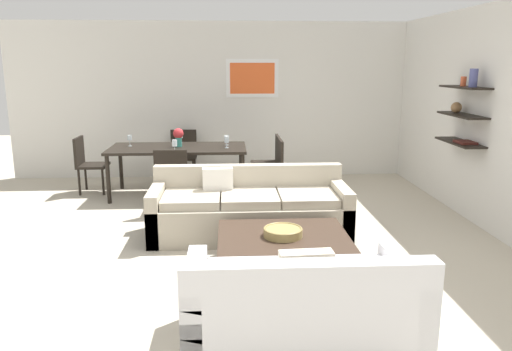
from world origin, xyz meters
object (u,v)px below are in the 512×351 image
Objects in this scene: sofa_beige at (249,211)px; dining_chair_left_far at (87,161)px; dining_chair_right_near at (273,165)px; dining_chair_right_far at (270,159)px; wine_glass_head at (180,135)px; coffee_table at (283,255)px; wine_glass_foot at (175,143)px; wine_glass_left_far at (130,138)px; dining_chair_foot at (172,176)px; wine_glass_right_near at (227,140)px; decorative_bowl at (283,232)px; centerpiece_vase at (178,136)px; dining_chair_head at (183,152)px; loveseat_white at (302,308)px; dining_table at (178,151)px; wine_glass_right_far at (227,138)px.

dining_chair_left_far is (-2.44, 2.11, 0.21)m from sofa_beige.
sofa_beige is 2.61× the size of dining_chair_right_near.
wine_glass_head is (-1.44, 0.21, 0.36)m from dining_chair_right_far.
wine_glass_foot reaches higher than coffee_table.
dining_chair_right_far is 2.21m from wine_glass_left_far.
wine_glass_foot reaches higher than wine_glass_head.
wine_glass_right_near is at bearing 46.46° from dining_chair_foot.
dining_chair_foot is 0.60m from wine_glass_foot.
decorative_bowl is 0.43× the size of dining_chair_right_near.
wine_glass_left_far is 0.76m from centerpiece_vase.
wine_glass_foot reaches higher than wine_glass_left_far.
wine_glass_left_far is (-2.18, -0.10, 0.37)m from dining_chair_right_far.
sofa_beige is at bearing -70.24° from dining_chair_head.
loveseat_white reaches higher than dining_table.
dining_chair_foot reaches higher than dining_table.
wine_glass_foot reaches higher than sofa_beige.
wine_glass_head reaches higher than dining_chair_head.
wine_glass_head is 0.93m from wine_glass_right_near.
wine_glass_right_near reaches higher than wine_glass_head.
centerpiece_vase is at bearing -173.78° from wine_glass_right_far.
dining_chair_right_near is at bearing 86.75° from decorative_bowl.
wine_glass_head is 0.40m from centerpiece_vase.
dining_chair_head is 3.14× the size of centerpiece_vase.
wine_glass_right_near is 0.25m from wine_glass_right_far.
dining_chair_foot is 1.00× the size of dining_chair_right_near.
wine_glass_right_near is at bearing -12.81° from centerpiece_vase.
wine_glass_left_far is at bearing 180.00° from wine_glass_right_far.
dining_chair_right_far is at bearing 78.39° from sofa_beige.
wine_glass_left_far reaches higher than loveseat_white.
dining_chair_right_far is at bearing 90.00° from dining_chair_right_near.
wine_glass_left_far is (-2.02, 4.41, 0.58)m from loveseat_white.
dining_table is at bearing 106.58° from loveseat_white.
decorative_bowl is 3.23m from wine_glass_right_far.
dining_chair_head reaches higher than decorative_bowl.
loveseat_white is 4.10m from wine_glass_foot.
wine_glass_foot is at bearing -24.75° from dining_chair_left_far.
wine_glass_head reaches higher than loveseat_white.
coffee_table is 2.83m from dining_chair_right_near.
coffee_table is 3.81m from wine_glass_left_far.
wine_glass_head is (1.44, 0.21, 0.36)m from dining_chair_left_far.
dining_table is 12.16× the size of wine_glass_left_far.
dining_table is 12.06× the size of wine_glass_right_near.
dining_chair_right_far is (0.16, 3.26, 0.08)m from decorative_bowl.
dining_chair_head is at bearing 108.08° from coffee_table.
wine_glass_head is at bearing 91.38° from centerpiece_vase.
wine_glass_head is (-1.00, 2.33, 0.57)m from sofa_beige.
sofa_beige is 2.61× the size of dining_chair_right_far.
dining_chair_foot is at bearing 121.15° from coffee_table.
wine_glass_foot reaches higher than wine_glass_right_near.
dining_chair_right_near is 1.51m from centerpiece_vase.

